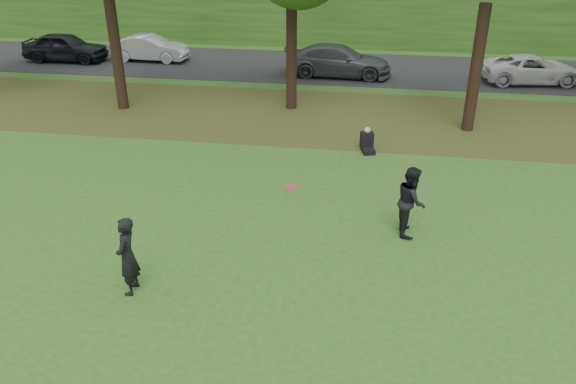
% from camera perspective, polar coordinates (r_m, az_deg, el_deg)
% --- Properties ---
extents(ground, '(120.00, 120.00, 0.00)m').
position_cam_1_polar(ground, '(11.41, 5.03, -14.22)').
color(ground, '#274F18').
rests_on(ground, ground).
extents(leaf_litter, '(60.00, 7.00, 0.01)m').
position_cam_1_polar(leaf_litter, '(22.89, 7.51, 7.44)').
color(leaf_litter, '#413217').
rests_on(leaf_litter, ground).
extents(street, '(70.00, 7.00, 0.02)m').
position_cam_1_polar(street, '(30.56, 8.08, 12.31)').
color(street, black).
rests_on(street, ground).
extents(far_hedge, '(70.00, 3.00, 5.00)m').
position_cam_1_polar(far_hedge, '(35.98, 8.62, 18.47)').
color(far_hedge, '#1C4012').
rests_on(far_hedge, ground).
extents(player_left, '(0.48, 0.69, 1.80)m').
position_cam_1_polar(player_left, '(12.44, -16.02, -6.29)').
color(player_left, black).
rests_on(player_left, ground).
extents(player_right, '(0.73, 0.92, 1.83)m').
position_cam_1_polar(player_right, '(14.46, 12.39, -0.88)').
color(player_right, black).
rests_on(player_right, ground).
extents(parked_cars, '(35.64, 3.60, 1.53)m').
position_cam_1_polar(parked_cars, '(29.35, 3.48, 13.37)').
color(parked_cars, black).
rests_on(parked_cars, street).
extents(frisbee, '(0.33, 0.34, 0.14)m').
position_cam_1_polar(frisbee, '(12.57, 0.26, 0.50)').
color(frisbee, '#FF154D').
rests_on(frisbee, ground).
extents(seated_person, '(0.58, 0.81, 0.83)m').
position_cam_1_polar(seated_person, '(19.62, 8.05, 5.04)').
color(seated_person, black).
rests_on(seated_person, ground).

